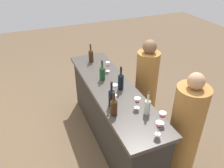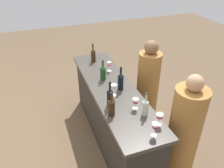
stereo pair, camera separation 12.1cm
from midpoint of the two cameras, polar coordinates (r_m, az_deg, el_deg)
name	(u,v)px [view 1 (the left image)]	position (r m, az deg, el deg)	size (l,w,h in m)	color
ground_plane	(112,137)	(3.72, -0.96, -13.16)	(12.00, 12.00, 0.00)	brown
bar_counter	(112,114)	(3.40, -1.03, -7.45)	(2.32, 0.59, 0.94)	#2A2723
wine_bottle_leftmost_clear_pale	(147,106)	(2.62, 7.55, -5.42)	(0.07, 0.07, 0.29)	#B7C6B2
wine_bottle_second_left_amber_brown	(114,106)	(2.58, -0.88, -5.64)	(0.08, 0.08, 0.31)	#331E0F
wine_bottle_center_near_black	(112,97)	(2.71, -1.39, -3.23)	(0.08, 0.08, 0.34)	black
wine_bottle_second_right_near_black	(121,81)	(3.02, 1.07, 0.81)	(0.08, 0.08, 0.34)	black
wine_bottle_rightmost_olive_green	(102,73)	(3.26, -3.51, 2.87)	(0.08, 0.08, 0.30)	#193D1E
wine_bottle_far_right_amber_brown	(91,55)	(3.80, -6.20, 7.17)	(0.08, 0.08, 0.31)	#331E0F
wine_glass_near_left	(162,116)	(2.52, 11.10, -7.94)	(0.08, 0.08, 0.15)	white
wine_glass_near_center	(108,65)	(3.49, -2.05, 4.71)	(0.06, 0.06, 0.15)	white
wine_glass_near_right	(137,101)	(2.70, 5.06, -4.34)	(0.07, 0.07, 0.14)	white
wine_glass_far_left	(159,126)	(2.37, 10.16, -10.33)	(0.07, 0.07, 0.16)	white
wine_glass_far_center	(115,88)	(2.91, -0.53, -1.00)	(0.08, 0.08, 0.16)	white
person_left_guest	(185,130)	(2.98, 16.69, -11.00)	(0.39, 0.39, 1.47)	#9E6B33
person_center_guest	(146,86)	(3.70, 7.59, -0.54)	(0.44, 0.44, 1.45)	#9E6B33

